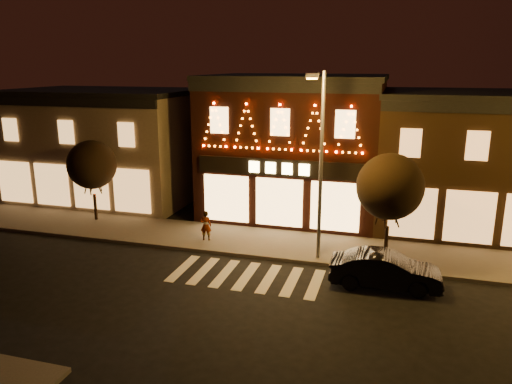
% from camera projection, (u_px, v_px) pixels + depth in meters
% --- Properties ---
extents(ground, '(120.00, 120.00, 0.00)m').
position_uv_depth(ground, '(214.00, 321.00, 17.56)').
color(ground, black).
rests_on(ground, ground).
extents(sidewalk_far, '(44.00, 4.00, 0.15)m').
position_uv_depth(sidewalk_far, '(309.00, 247.00, 24.44)').
color(sidewalk_far, '#47423D').
rests_on(sidewalk_far, ground).
extents(building_left, '(12.20, 8.28, 7.30)m').
position_uv_depth(building_left, '(106.00, 144.00, 33.13)').
color(building_left, '#746652').
rests_on(building_left, ground).
extents(building_pulp, '(10.20, 8.34, 8.30)m').
position_uv_depth(building_pulp, '(295.00, 145.00, 29.50)').
color(building_pulp, black).
rests_on(building_pulp, ground).
extents(building_right_a, '(9.20, 8.28, 7.50)m').
position_uv_depth(building_right_a, '(464.00, 160.00, 27.07)').
color(building_right_a, '#392513').
rests_on(building_right_a, ground).
extents(streetlamp_mid, '(0.59, 1.95, 8.48)m').
position_uv_depth(streetlamp_mid, '(320.00, 153.00, 21.46)').
color(streetlamp_mid, '#59595E').
rests_on(streetlamp_mid, sidewalk_far).
extents(tree_left, '(2.76, 2.76, 4.62)m').
position_uv_depth(tree_left, '(92.00, 165.00, 27.75)').
color(tree_left, black).
rests_on(tree_left, sidewalk_far).
extents(tree_right, '(2.98, 2.98, 4.98)m').
position_uv_depth(tree_right, '(390.00, 187.00, 21.75)').
color(tree_right, black).
rests_on(tree_right, sidewalk_far).
extents(dark_sedan, '(4.52, 1.69, 1.48)m').
position_uv_depth(dark_sedan, '(385.00, 270.00, 20.05)').
color(dark_sedan, black).
rests_on(dark_sedan, ground).
extents(pedestrian, '(0.62, 0.47, 1.55)m').
position_uv_depth(pedestrian, '(206.00, 225.00, 25.03)').
color(pedestrian, gray).
rests_on(pedestrian, sidewalk_far).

